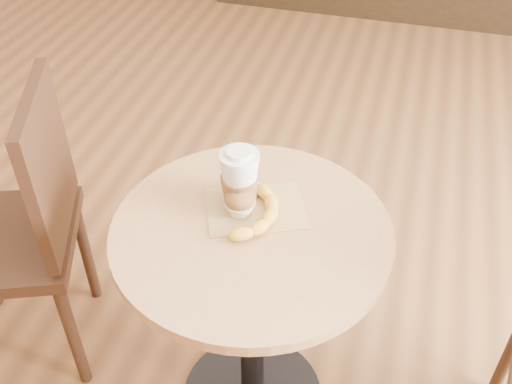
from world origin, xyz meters
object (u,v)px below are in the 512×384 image
chair_left (21,226)px  coffee_cup (240,181)px  muffin (240,202)px  banana (256,210)px  cafe_table (252,290)px

chair_left → coffee_cup: chair_left is taller
muffin → banana: size_ratio=0.32×
coffee_cup → muffin: bearing=-86.8°
banana → muffin: bearing=176.6°
chair_left → banana: chair_left is taller
coffee_cup → banana: 0.08m
cafe_table → muffin: muffin is taller
cafe_table → banana: bearing=92.4°
chair_left → coffee_cup: size_ratio=5.96×
cafe_table → muffin: bearing=134.3°
coffee_cup → banana: (0.05, -0.04, -0.05)m
chair_left → banana: size_ratio=3.97×
cafe_table → coffee_cup: (-0.05, 0.08, 0.30)m
coffee_cup → chair_left: bearing=169.9°
chair_left → muffin: 0.72m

